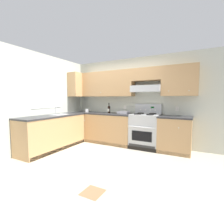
# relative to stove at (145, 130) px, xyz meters

# --- Properties ---
(ground_plane) EXTENTS (7.04, 7.04, 0.00)m
(ground_plane) POSITION_rel_stove_xyz_m (-0.89, -1.25, -0.48)
(ground_plane) COLOR #B2AA99
(floor_accent_tile) EXTENTS (0.30, 0.30, 0.01)m
(floor_accent_tile) POSITION_rel_stove_xyz_m (-0.04, -2.44, -0.48)
(floor_accent_tile) COLOR olive
(floor_accent_tile) RESTS_ON ground_plane
(wall_back) EXTENTS (4.68, 0.57, 2.55)m
(wall_back) POSITION_rel_stove_xyz_m (-0.49, 0.27, 1.00)
(wall_back) COLOR beige
(wall_back) RESTS_ON ground_plane
(wall_left) EXTENTS (0.47, 4.00, 2.55)m
(wall_left) POSITION_rel_stove_xyz_m (-2.48, -1.03, 0.87)
(wall_left) COLOR beige
(wall_left) RESTS_ON ground_plane
(counter_back_run) EXTENTS (3.60, 0.65, 0.91)m
(counter_back_run) POSITION_rel_stove_xyz_m (-0.80, -0.01, -0.03)
(counter_back_run) COLOR tan
(counter_back_run) RESTS_ON ground_plane
(counter_left_run) EXTENTS (0.63, 1.91, 1.13)m
(counter_left_run) POSITION_rel_stove_xyz_m (-2.14, -1.25, -0.02)
(counter_left_run) COLOR tan
(counter_left_run) RESTS_ON ground_plane
(stove) EXTENTS (0.76, 0.62, 1.20)m
(stove) POSITION_rel_stove_xyz_m (0.00, 0.00, 0.00)
(stove) COLOR #B7BABC
(stove) RESTS_ON ground_plane
(wine_bottle) EXTENTS (0.08, 0.08, 0.31)m
(wine_bottle) POSITION_rel_stove_xyz_m (-1.13, 0.00, 0.56)
(wine_bottle) COLOR black
(wine_bottle) RESTS_ON counter_back_run
(bowl) EXTENTS (0.33, 0.25, 0.07)m
(bowl) POSITION_rel_stove_xyz_m (-0.68, 0.09, 0.45)
(bowl) COLOR silver
(bowl) RESTS_ON counter_back_run
(paper_towel_roll) EXTENTS (0.14, 0.14, 0.11)m
(paper_towel_roll) POSITION_rel_stove_xyz_m (-1.95, -0.00, 0.49)
(paper_towel_roll) COLOR white
(paper_towel_roll) RESTS_ON counter_back_run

